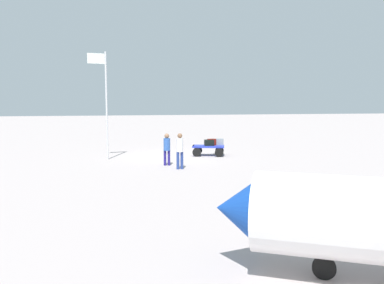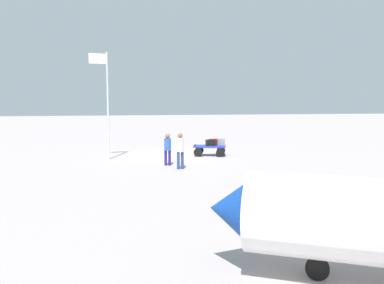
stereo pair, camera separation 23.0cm
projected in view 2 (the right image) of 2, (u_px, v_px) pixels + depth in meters
The scene contains 8 objects.
ground_plane at pixel (174, 156), 23.71m from camera, with size 120.00×120.00×0.00m, color #AA9E9C.
luggage_cart at pixel (209, 148), 23.83m from camera, with size 2.04×1.52×0.61m.
suitcase_olive at pixel (210, 143), 23.75m from camera, with size 0.57×0.40×0.35m.
suitcase_dark at pixel (219, 142), 24.07m from camera, with size 0.68×0.44×0.38m.
suitcase_maroon at pixel (213, 142), 23.92m from camera, with size 0.49×0.30×0.38m.
worker_lead at pixel (180, 149), 19.22m from camera, with size 0.34×0.34×1.73m.
worker_trailing at pixel (168, 147), 20.30m from camera, with size 0.39×0.39×1.63m.
flagpole at pixel (106, 97), 22.14m from camera, with size 1.01×0.23×5.93m.
Camera 2 is at (3.00, 23.32, 3.37)m, focal length 37.54 mm.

